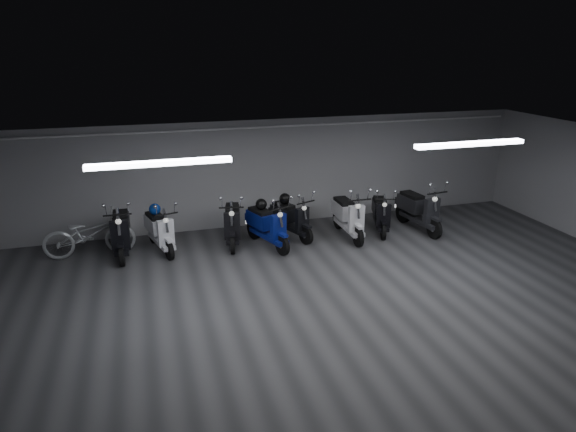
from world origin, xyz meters
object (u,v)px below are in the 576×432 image
object	(u,v)px
scooter_2	(159,224)
scooter_3	(232,217)
scooter_4	(267,219)
helmet_0	(261,204)
helmet_2	(285,199)
helmet_1	(155,209)
scooter_9	(420,203)
scooter_7	(381,208)
bicycle	(89,229)
scooter_1	(120,225)
scooter_6	(349,210)
scooter_5	(291,212)

from	to	relation	value
scooter_2	scooter_3	bearing A→B (deg)	-15.88
scooter_4	helmet_0	world-z (taller)	scooter_4
helmet_0	helmet_2	distance (m)	0.81
scooter_4	helmet_0	xyz separation A→B (m)	(-0.08, 0.25, 0.30)
helmet_1	helmet_2	xyz separation A→B (m)	(3.15, -0.02, -0.01)
scooter_3	scooter_9	bearing A→B (deg)	5.83
scooter_7	helmet_1	distance (m)	5.61
scooter_2	bicycle	size ratio (longest dim) A/B	0.90
helmet_1	scooter_1	bearing A→B (deg)	-164.97
scooter_2	helmet_0	size ratio (longest dim) A/B	6.59
scooter_6	scooter_9	bearing A→B (deg)	-1.31
scooter_3	helmet_1	distance (m)	1.81
scooter_9	bicycle	distance (m)	8.08
scooter_9	helmet_2	world-z (taller)	scooter_9
scooter_2	bicycle	distance (m)	1.56
scooter_7	scooter_2	bearing A→B (deg)	-164.10
scooter_5	helmet_1	xyz separation A→B (m)	(-3.24, 0.25, 0.30)
scooter_6	bicycle	bearing A→B (deg)	174.97
scooter_2	scooter_4	xyz separation A→B (m)	(2.47, -0.44, 0.03)
scooter_9	scooter_7	bearing A→B (deg)	162.19
scooter_9	helmet_1	bearing A→B (deg)	167.03
scooter_1	scooter_2	xyz separation A→B (m)	(0.85, -0.03, -0.06)
scooter_4	helmet_0	distance (m)	0.40
scooter_3	scooter_7	bearing A→B (deg)	7.33
scooter_3	helmet_0	bearing A→B (deg)	-3.19
scooter_5	helmet_2	size ratio (longest dim) A/B	6.28
scooter_3	scooter_4	bearing A→B (deg)	-17.71
helmet_0	scooter_9	bearing A→B (deg)	-3.62
scooter_4	helmet_2	size ratio (longest dim) A/B	6.65
scooter_5	scooter_9	xyz separation A→B (m)	(3.32, -0.44, 0.08)
scooter_2	scooter_9	size ratio (longest dim) A/B	0.91
scooter_1	helmet_0	distance (m)	3.26
scooter_1	scooter_6	bearing A→B (deg)	-4.25
scooter_2	scooter_4	distance (m)	2.51
scooter_5	helmet_1	world-z (taller)	scooter_5
scooter_9	bicycle	world-z (taller)	scooter_9
bicycle	helmet_1	world-z (taller)	bicycle
helmet_2	bicycle	bearing A→B (deg)	-179.39
scooter_1	scooter_4	xyz separation A→B (m)	(3.32, -0.47, -0.03)
scooter_5	bicycle	size ratio (longest dim) A/B	0.89
scooter_7	scooter_4	bearing A→B (deg)	-158.09
scooter_5	scooter_4	bearing A→B (deg)	-170.71
scooter_7	bicycle	xyz separation A→B (m)	(-7.07, 0.43, -0.00)
scooter_3	scooter_5	distance (m)	1.47
scooter_4	scooter_6	xyz separation A→B (m)	(2.09, 0.04, 0.02)
scooter_5	helmet_1	size ratio (longest dim) A/B	6.52
bicycle	helmet_0	world-z (taller)	bicycle
scooter_7	scooter_9	xyz separation A→B (m)	(0.98, -0.19, 0.09)
scooter_9	helmet_2	xyz separation A→B (m)	(-3.41, 0.67, 0.22)
scooter_7	helmet_2	world-z (taller)	scooter_7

